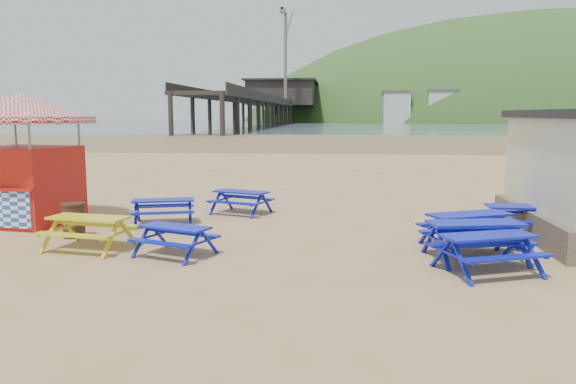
# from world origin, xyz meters

# --- Properties ---
(ground) EXTENTS (400.00, 400.00, 0.00)m
(ground) POSITION_xyz_m (0.00, 0.00, 0.00)
(ground) COLOR tan
(ground) RESTS_ON ground
(wet_sand) EXTENTS (400.00, 400.00, 0.00)m
(wet_sand) POSITION_xyz_m (0.00, 55.00, 0.00)
(wet_sand) COLOR olive
(wet_sand) RESTS_ON ground
(sea) EXTENTS (400.00, 400.00, 0.00)m
(sea) POSITION_xyz_m (0.00, 170.00, 0.01)
(sea) COLOR #435460
(sea) RESTS_ON ground
(picnic_table_blue_a) EXTENTS (1.97, 1.75, 0.70)m
(picnic_table_blue_a) POSITION_xyz_m (-2.63, 1.85, 0.35)
(picnic_table_blue_a) COLOR #07299C
(picnic_table_blue_a) RESTS_ON ground
(picnic_table_blue_b) EXTENTS (2.03, 1.84, 0.70)m
(picnic_table_blue_b) POSITION_xyz_m (-0.78, 3.71, 0.35)
(picnic_table_blue_b) COLOR #07299C
(picnic_table_blue_b) RESTS_ON ground
(picnic_table_blue_c) EXTENTS (1.89, 1.53, 0.79)m
(picnic_table_blue_c) POSITION_xyz_m (6.87, 1.13, 0.39)
(picnic_table_blue_c) COLOR #07299C
(picnic_table_blue_c) RESTS_ON ground
(picnic_table_blue_d) EXTENTS (1.91, 1.74, 0.65)m
(picnic_table_blue_d) POSITION_xyz_m (-1.30, -1.55, 0.33)
(picnic_table_blue_d) COLOR #07299C
(picnic_table_blue_d) RESTS_ON ground
(picnic_table_blue_e) EXTENTS (2.19, 1.99, 0.75)m
(picnic_table_blue_e) POSITION_xyz_m (5.09, -2.29, 0.38)
(picnic_table_blue_e) COLOR #07299C
(picnic_table_blue_e) RESTS_ON ground
(picnic_table_blue_f) EXTENTS (2.35, 2.17, 0.80)m
(picnic_table_blue_f) POSITION_xyz_m (5.21, -0.20, 0.40)
(picnic_table_blue_f) COLOR #07299C
(picnic_table_blue_f) RESTS_ON ground
(picnic_table_yellow) EXTENTS (2.01, 1.73, 0.75)m
(picnic_table_yellow) POSITION_xyz_m (-3.40, -1.16, 0.38)
(picnic_table_yellow) COLOR #BEB00B
(picnic_table_yellow) RESTS_ON ground
(ice_cream_kiosk) EXTENTS (4.59, 4.59, 3.63)m
(ice_cream_kiosk) POSITION_xyz_m (-6.56, 1.72, 2.29)
(ice_cream_kiosk) COLOR #B41711
(ice_cream_kiosk) RESTS_ON ground
(litter_bin) EXTENTS (0.58, 0.58, 0.86)m
(litter_bin) POSITION_xyz_m (-4.35, 0.02, 0.44)
(litter_bin) COLOR #362216
(litter_bin) RESTS_ON ground
(pier) EXTENTS (24.00, 220.00, 39.29)m
(pier) POSITION_xyz_m (-17.99, 178.23, 5.46)
(pier) COLOR black
(pier) RESTS_ON ground
(headland_town) EXTENTS (264.00, 144.00, 108.00)m
(headland_town) POSITION_xyz_m (90.00, 229.68, -9.91)
(headland_town) COLOR #2D4C1E
(headland_town) RESTS_ON ground
(picnic_table_blue_g) EXTENTS (2.20, 1.90, 0.81)m
(picnic_table_blue_g) POSITION_xyz_m (5.08, -1.32, 0.41)
(picnic_table_blue_g) COLOR #07299C
(picnic_table_blue_g) RESTS_ON ground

